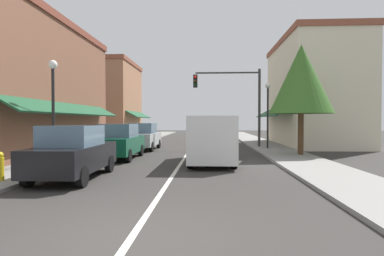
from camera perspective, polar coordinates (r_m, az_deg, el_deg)
The scene contains 16 objects.
ground_plane at distance 23.02m, azimuth -0.02°, elevation -3.46°, with size 80.00×80.00×0.00m, color #33302D.
sidewalk_left at distance 23.95m, azimuth -13.30°, elevation -3.17°, with size 2.60×56.00×0.12m, color gray.
sidewalk_right at distance 23.36m, azimuth 13.60°, elevation -3.28°, with size 2.60×56.00×0.12m, color gray.
lane_center_stripe at distance 23.02m, azimuth -0.02°, elevation -3.46°, with size 0.14×52.00×0.01m, color silver.
storefront_left_block at distance 19.77m, azimuth -27.70°, elevation 6.78°, with size 5.31×14.20×7.70m.
storefront_right_block at distance 26.27m, azimuth 21.18°, elevation 6.03°, with size 6.42×10.20×8.23m.
storefront_far_left at distance 34.54m, azimuth -14.24°, elevation 4.89°, with size 5.77×8.20×8.17m.
parked_car_nearest_left at distance 11.04m, azimuth -20.88°, elevation -4.18°, with size 1.88×4.15×1.77m.
parked_car_second_left at distance 16.09m, azimuth -13.14°, elevation -2.43°, with size 1.82×4.12×1.77m.
parked_car_third_left at distance 20.84m, azimuth -8.92°, elevation -1.56°, with size 1.81×4.12×1.77m.
van_in_lane at distance 14.18m, azimuth 3.62°, elevation -1.81°, with size 2.01×5.18×2.12m.
traffic_signal_mast_arm at distance 22.25m, azimuth 8.07°, elevation 6.13°, with size 4.74×0.50×5.57m.
street_lamp_left_near at distance 13.82m, azimuth -24.08°, elevation 5.61°, with size 0.36×0.36×4.37m.
street_lamp_right_mid at distance 21.02m, azimuth 13.70°, elevation 4.22°, with size 0.36×0.36×4.40m.
tree_right_near at distance 17.83m, azimuth 19.35°, elevation 8.42°, with size 3.36×3.36×6.01m.
fire_hydrant at distance 11.05m, azimuth -31.69°, elevation -6.01°, with size 0.22×0.22×0.87m.
Camera 1 is at (1.28, -4.90, 1.92)m, focal length 29.14 mm.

